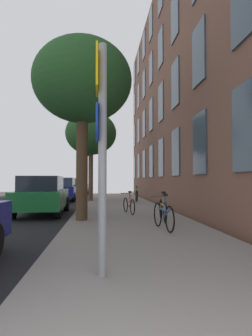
% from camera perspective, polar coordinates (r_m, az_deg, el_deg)
% --- Properties ---
extents(ground_plane, '(41.80, 41.80, 0.00)m').
position_cam_1_polar(ground_plane, '(16.54, -13.72, -7.40)').
color(ground_plane, '#332D28').
extents(road_asphalt, '(7.00, 38.00, 0.01)m').
position_cam_1_polar(road_asphalt, '(16.98, -20.80, -7.17)').
color(road_asphalt, black).
rests_on(road_asphalt, ground).
extents(sidewalk, '(4.20, 38.00, 0.12)m').
position_cam_1_polar(sidewalk, '(16.39, -1.43, -7.31)').
color(sidewalk, gray).
rests_on(sidewalk, ground).
extents(building_facade, '(0.56, 27.00, 13.41)m').
position_cam_1_polar(building_facade, '(17.04, 7.78, 15.61)').
color(building_facade, brown).
rests_on(building_facade, ground).
extents(sign_post, '(0.16, 0.60, 3.32)m').
position_cam_1_polar(sign_post, '(4.18, -4.97, 5.66)').
color(sign_post, gray).
rests_on(sign_post, sidewalk).
extents(traffic_light, '(0.43, 0.24, 3.88)m').
position_cam_1_polar(traffic_light, '(20.33, -7.16, 1.31)').
color(traffic_light, black).
rests_on(traffic_light, sidewalk).
extents(tree_near, '(3.39, 3.39, 6.19)m').
position_cam_1_polar(tree_near, '(10.48, -8.54, 16.32)').
color(tree_near, '#4C3823').
rests_on(tree_near, sidewalk).
extents(tree_far, '(3.36, 3.36, 5.87)m').
position_cam_1_polar(tree_far, '(19.49, -6.90, 6.71)').
color(tree_far, brown).
rests_on(tree_far, sidewalk).
extents(bicycle_0, '(0.42, 1.72, 0.98)m').
position_cam_1_polar(bicycle_0, '(8.08, 7.35, -9.19)').
color(bicycle_0, black).
rests_on(bicycle_0, sidewalk).
extents(bicycle_1, '(0.42, 1.78, 0.97)m').
position_cam_1_polar(bicycle_1, '(9.74, 7.26, -8.04)').
color(bicycle_1, black).
rests_on(bicycle_1, sidewalk).
extents(bicycle_2, '(0.46, 1.60, 0.90)m').
position_cam_1_polar(bicycle_2, '(11.76, 0.58, -7.24)').
color(bicycle_2, black).
rests_on(bicycle_2, sidewalk).
extents(bicycle_3, '(0.49, 1.61, 0.97)m').
position_cam_1_polar(bicycle_3, '(18.14, 2.12, -5.44)').
color(bicycle_3, black).
rests_on(bicycle_3, sidewalk).
extents(pedestrian_0, '(0.45, 0.45, 1.67)m').
position_cam_1_polar(pedestrian_0, '(18.16, -4.55, -3.62)').
color(pedestrian_0, navy).
rests_on(pedestrian_0, sidewalk).
extents(car_1, '(2.00, 4.45, 1.62)m').
position_cam_1_polar(car_1, '(12.81, -16.09, -5.08)').
color(car_1, '#19662D').
rests_on(car_1, road_asphalt).
extents(car_2, '(1.95, 4.16, 1.62)m').
position_cam_1_polar(car_2, '(21.08, -12.31, -4.03)').
color(car_2, navy).
rests_on(car_2, road_asphalt).
extents(car_3, '(1.98, 4.12, 1.62)m').
position_cam_1_polar(car_3, '(29.32, -9.35, -3.58)').
color(car_3, black).
rests_on(car_3, road_asphalt).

